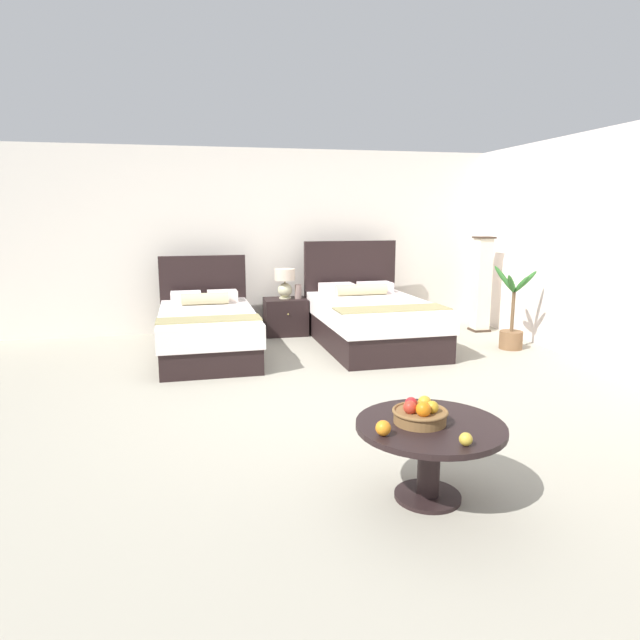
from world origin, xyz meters
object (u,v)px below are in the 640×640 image
at_px(table_lamp, 285,281).
at_px(fruit_bowl, 420,414).
at_px(nightstand, 286,317).
at_px(potted_palm, 512,325).
at_px(bed_near_window, 207,329).
at_px(loose_apple, 466,439).
at_px(loose_orange, 383,428).
at_px(floor_lamp_corner, 482,284).
at_px(bed_near_corner, 371,320).
at_px(coffee_table, 430,441).
at_px(vase, 298,292).

xyz_separation_m(table_lamp, fruit_bowl, (0.08, -4.71, -0.23)).
bearing_deg(fruit_bowl, table_lamp, 91.00).
relative_size(nightstand, potted_palm, 0.55).
height_order(bed_near_window, loose_apple, bed_near_window).
bearing_deg(loose_apple, loose_orange, 150.04).
distance_m(table_lamp, floor_lamp_corner, 2.82).
height_order(bed_near_corner, nightstand, bed_near_corner).
distance_m(table_lamp, loose_orange, 4.85).
bearing_deg(nightstand, potted_palm, -28.50).
height_order(table_lamp, coffee_table, table_lamp).
bearing_deg(floor_lamp_corner, vase, 173.21).
xyz_separation_m(fruit_bowl, floor_lamp_corner, (2.71, 4.34, 0.15)).
bearing_deg(coffee_table, potted_palm, 52.55).
bearing_deg(fruit_bowl, vase, 88.85).
relative_size(bed_near_corner, table_lamp, 5.14).
distance_m(nightstand, loose_apple, 5.05).
height_order(coffee_table, loose_apple, loose_apple).
bearing_deg(potted_palm, coffee_table, -127.45).
bearing_deg(loose_orange, loose_apple, -29.96).
relative_size(bed_near_corner, vase, 10.57).
bearing_deg(loose_apple, bed_near_window, 107.20).
bearing_deg(nightstand, bed_near_corner, -42.59).
height_order(table_lamp, loose_apple, table_lamp).
bearing_deg(fruit_bowl, coffee_table, -19.08).
bearing_deg(bed_near_window, bed_near_corner, 0.01).
relative_size(bed_near_corner, loose_orange, 24.67).
xyz_separation_m(table_lamp, coffee_table, (0.14, -4.73, -0.39)).
bearing_deg(fruit_bowl, loose_orange, -153.62).
height_order(table_lamp, loose_orange, table_lamp).
xyz_separation_m(fruit_bowl, loose_apple, (0.11, -0.35, -0.02)).
distance_m(table_lamp, potted_palm, 3.05).
distance_m(bed_near_corner, loose_apple, 4.22).
bearing_deg(nightstand, fruit_bowl, -88.99).
height_order(table_lamp, potted_palm, potted_palm).
xyz_separation_m(coffee_table, loose_apple, (0.05, -0.33, 0.15)).
xyz_separation_m(table_lamp, floor_lamp_corner, (2.79, -0.37, -0.08)).
bearing_deg(nightstand, loose_apple, -87.79).
height_order(bed_near_window, floor_lamp_corner, floor_lamp_corner).
height_order(coffee_table, fruit_bowl, fruit_bowl).
xyz_separation_m(coffee_table, potted_palm, (2.50, 3.27, -0.06)).
relative_size(loose_apple, potted_palm, 0.07).
bearing_deg(potted_palm, nightstand, 151.50).
xyz_separation_m(vase, loose_apple, (0.02, -5.00, -0.10)).
relative_size(bed_near_window, floor_lamp_corner, 1.55).
bearing_deg(loose_orange, nightstand, 87.77).
distance_m(bed_near_corner, potted_palm, 1.75).
xyz_separation_m(bed_near_window, vase, (1.26, 0.86, 0.31)).
bearing_deg(vase, loose_orange, -94.34).
relative_size(coffee_table, loose_orange, 10.08).
height_order(loose_apple, floor_lamp_corner, floor_lamp_corner).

